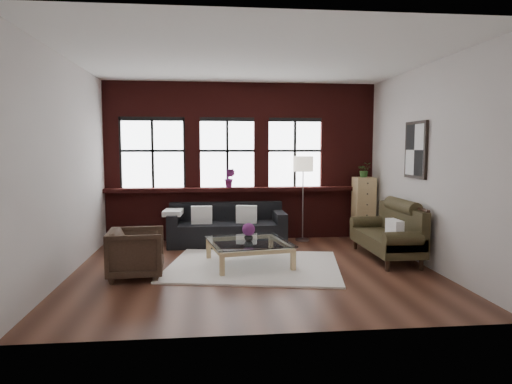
{
  "coord_description": "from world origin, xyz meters",
  "views": [
    {
      "loc": [
        -0.68,
        -6.92,
        1.88
      ],
      "look_at": [
        0.1,
        0.6,
        1.15
      ],
      "focal_mm": 32.0,
      "sensor_mm": 36.0,
      "label": 1
    }
  ],
  "objects": [
    {
      "name": "armchair",
      "position": [
        -1.74,
        -0.27,
        0.36
      ],
      "size": [
        0.84,
        0.81,
        0.72
      ],
      "primitive_type": "imported",
      "rotation": [
        0.0,
        0.0,
        1.63
      ],
      "color": "#302218",
      "rests_on": "floor"
    },
    {
      "name": "sill_ledge",
      "position": [
        0.0,
        2.35,
        1.04
      ],
      "size": [
        5.5,
        0.3,
        0.08
      ],
      "primitive_type": "cube",
      "color": "#42110F",
      "rests_on": "brick_backwall"
    },
    {
      "name": "pillow_settee",
      "position": [
        2.22,
        -0.11,
        0.59
      ],
      "size": [
        0.16,
        0.39,
        0.34
      ],
      "primitive_type": "cube",
      "rotation": [
        0.0,
        0.0,
        0.06
      ],
      "color": "white",
      "rests_on": "vintage_settee"
    },
    {
      "name": "wall_back",
      "position": [
        0.0,
        2.5,
        1.6
      ],
      "size": [
        5.5,
        0.0,
        5.5
      ],
      "primitive_type": "plane",
      "rotation": [
        1.57,
        0.0,
        0.0
      ],
      "color": "beige",
      "rests_on": "ground"
    },
    {
      "name": "drawer_chest",
      "position": [
        2.47,
        2.08,
        0.64
      ],
      "size": [
        0.4,
        0.4,
        1.29
      ],
      "primitive_type": "cube",
      "color": "tan",
      "rests_on": "floor"
    },
    {
      "name": "potted_plant_top",
      "position": [
        2.47,
        2.08,
        1.44
      ],
      "size": [
        0.3,
        0.27,
        0.3
      ],
      "primitive_type": "imported",
      "rotation": [
        0.0,
        0.0,
        -0.15
      ],
      "color": "#2D5923",
      "rests_on": "drawer_chest"
    },
    {
      "name": "window_left",
      "position": [
        -1.8,
        2.45,
        1.75
      ],
      "size": [
        1.38,
        0.1,
        1.5
      ],
      "primitive_type": null,
      "color": "black",
      "rests_on": "brick_backwall"
    },
    {
      "name": "dark_sofa",
      "position": [
        -0.34,
        1.9,
        0.41
      ],
      "size": [
        2.27,
        0.92,
        0.82
      ],
      "primitive_type": null,
      "color": "black",
      "rests_on": "floor"
    },
    {
      "name": "pillow_b",
      "position": [
        0.04,
        1.8,
        0.6
      ],
      "size": [
        0.42,
        0.21,
        0.34
      ],
      "primitive_type": "cube",
      "rotation": [
        0.0,
        0.0,
        -0.19
      ],
      "color": "white",
      "rests_on": "dark_sofa"
    },
    {
      "name": "vintage_settee",
      "position": [
        2.3,
        0.44,
        0.48
      ],
      "size": [
        0.8,
        1.8,
        0.96
      ],
      "primitive_type": null,
      "color": "#312A17",
      "rests_on": "floor"
    },
    {
      "name": "sill_plant",
      "position": [
        -0.26,
        2.32,
        1.27
      ],
      "size": [
        0.26,
        0.23,
        0.39
      ],
      "primitive_type": "imported",
      "rotation": [
        0.0,
        0.0,
        -0.35
      ],
      "color": "#6B2465",
      "rests_on": "sill_ledge"
    },
    {
      "name": "wall_poster",
      "position": [
        2.72,
        0.3,
        1.85
      ],
      "size": [
        0.05,
        0.74,
        0.94
      ],
      "primitive_type": null,
      "color": "black",
      "rests_on": "wall_right"
    },
    {
      "name": "brick_backwall",
      "position": [
        0.0,
        2.44,
        1.6
      ],
      "size": [
        5.5,
        0.12,
        3.2
      ],
      "primitive_type": null,
      "color": "#42110F",
      "rests_on": "floor"
    },
    {
      "name": "flowers",
      "position": [
        -0.06,
        0.23,
        0.59
      ],
      "size": [
        0.21,
        0.21,
        0.21
      ],
      "primitive_type": "sphere",
      "color": "#6B2465",
      "rests_on": "vase"
    },
    {
      "name": "window_right",
      "position": [
        1.1,
        2.45,
        1.75
      ],
      "size": [
        1.38,
        0.1,
        1.5
      ],
      "primitive_type": null,
      "color": "black",
      "rests_on": "brick_backwall"
    },
    {
      "name": "pillow_a",
      "position": [
        -0.82,
        1.8,
        0.6
      ],
      "size": [
        0.4,
        0.14,
        0.34
      ],
      "primitive_type": "cube",
      "rotation": [
        0.0,
        0.0,
        -0.0
      ],
      "color": "white",
      "rests_on": "dark_sofa"
    },
    {
      "name": "ceiling",
      "position": [
        0.0,
        0.0,
        3.2
      ],
      "size": [
        5.5,
        5.5,
        0.0
      ],
      "primitive_type": "plane",
      "rotation": [
        3.14,
        0.0,
        0.0
      ],
      "color": "white",
      "rests_on": "ground"
    },
    {
      "name": "vase",
      "position": [
        -0.06,
        0.23,
        0.47
      ],
      "size": [
        0.17,
        0.17,
        0.15
      ],
      "primitive_type": "imported",
      "rotation": [
        0.0,
        0.0,
        -0.24
      ],
      "color": "#B2B2B2",
      "rests_on": "coffee_table"
    },
    {
      "name": "shag_rug",
      "position": [
        0.01,
        0.13,
        0.01
      ],
      "size": [
        3.01,
        2.56,
        0.03
      ],
      "primitive_type": "cube",
      "rotation": [
        0.0,
        0.0,
        -0.19
      ],
      "color": "white",
      "rests_on": "floor"
    },
    {
      "name": "window_mid",
      "position": [
        -0.3,
        2.45,
        1.75
      ],
      "size": [
        1.38,
        0.1,
        1.5
      ],
      "primitive_type": null,
      "color": "black",
      "rests_on": "brick_backwall"
    },
    {
      "name": "floor_lamp",
      "position": [
        1.21,
        2.1,
        0.93
      ],
      "size": [
        0.4,
        0.4,
        1.86
      ],
      "primitive_type": null,
      "color": "#A5A5A8",
      "rests_on": "floor"
    },
    {
      "name": "wall_left",
      "position": [
        -2.75,
        0.0,
        1.6
      ],
      "size": [
        0.0,
        5.0,
        5.0
      ],
      "primitive_type": "plane",
      "rotation": [
        1.57,
        0.0,
        1.57
      ],
      "color": "beige",
      "rests_on": "ground"
    },
    {
      "name": "wall_right",
      "position": [
        2.75,
        0.0,
        1.6
      ],
      "size": [
        0.0,
        5.0,
        5.0
      ],
      "primitive_type": "plane",
      "rotation": [
        1.57,
        0.0,
        -1.57
      ],
      "color": "beige",
      "rests_on": "ground"
    },
    {
      "name": "coffee_table",
      "position": [
        -0.06,
        0.23,
        0.19
      ],
      "size": [
        1.42,
        1.42,
        0.41
      ],
      "primitive_type": null,
      "rotation": [
        0.0,
        0.0,
        0.18
      ],
      "color": "tan",
      "rests_on": "shag_rug"
    },
    {
      "name": "wall_front",
      "position": [
        0.0,
        -2.5,
        1.6
      ],
      "size": [
        5.5,
        0.0,
        5.5
      ],
      "primitive_type": "plane",
      "rotation": [
        -1.57,
        0.0,
        0.0
      ],
      "color": "beige",
      "rests_on": "ground"
    },
    {
      "name": "floor",
      "position": [
        0.0,
        0.0,
        0.0
      ],
      "size": [
        5.5,
        5.5,
        0.0
      ],
      "primitive_type": "plane",
      "color": "#402117",
      "rests_on": "ground"
    }
  ]
}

